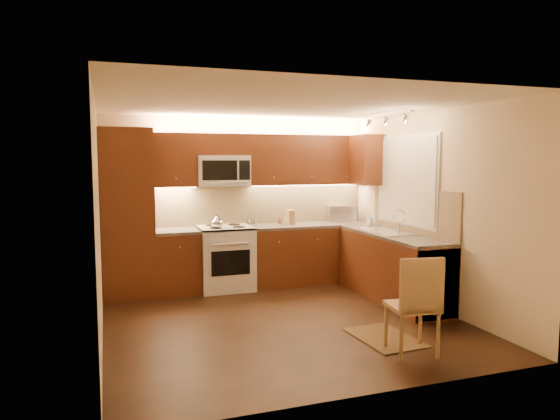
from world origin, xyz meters
name	(u,v)px	position (x,y,z in m)	size (l,w,h in m)	color
floor	(283,321)	(0.00, 0.00, 0.00)	(4.00, 4.00, 0.01)	black
ceiling	(283,104)	(0.00, 0.00, 2.50)	(4.00, 4.00, 0.01)	beige
wall_back	(239,201)	(0.00, 2.00, 1.25)	(4.00, 0.01, 2.50)	beige
wall_front	(368,241)	(0.00, -2.00, 1.25)	(4.00, 0.01, 2.50)	beige
wall_left	(98,222)	(-2.00, 0.00, 1.25)	(0.01, 4.00, 2.50)	beige
wall_right	(431,209)	(2.00, 0.00, 1.25)	(0.01, 4.00, 2.50)	beige
pantry	(127,214)	(-1.65, 1.70, 1.15)	(0.70, 0.60, 2.30)	#4A2210
base_cab_back_left	(177,263)	(-0.99, 1.70, 0.43)	(0.62, 0.60, 0.86)	#4A2210
counter_back_left	(177,231)	(-0.99, 1.70, 0.88)	(0.62, 0.60, 0.04)	#353230
base_cab_back_right	(310,254)	(1.04, 1.70, 0.43)	(1.92, 0.60, 0.86)	#4A2210
counter_back_right	(310,225)	(1.04, 1.70, 0.88)	(1.92, 0.60, 0.04)	#353230
base_cab_right	(393,268)	(1.70, 0.40, 0.43)	(0.60, 2.00, 0.86)	#4A2210
counter_right	(393,235)	(1.70, 0.40, 0.88)	(0.60, 2.00, 0.04)	#353230
dishwasher	(423,280)	(1.70, -0.30, 0.43)	(0.58, 0.60, 0.84)	silver
backsplash_back	(262,204)	(0.35, 1.99, 1.20)	(3.30, 0.02, 0.60)	tan
backsplash_right	(413,210)	(1.99, 0.40, 1.20)	(0.02, 2.00, 0.60)	tan
upper_cab_back_left	(174,160)	(-0.99, 1.82, 1.88)	(0.62, 0.35, 0.75)	#4A2210
upper_cab_back_right	(308,160)	(1.04, 1.82, 1.88)	(1.92, 0.35, 0.75)	#4A2210
upper_cab_bridge	(222,145)	(-0.30, 1.82, 2.09)	(0.76, 0.35, 0.31)	#4A2210
upper_cab_right_corner	(367,160)	(1.82, 1.40, 1.88)	(0.35, 0.50, 0.75)	#4A2210
stove	(225,258)	(-0.30, 1.68, 0.46)	(0.76, 0.65, 0.92)	silver
microwave	(222,171)	(-0.30, 1.81, 1.72)	(0.76, 0.38, 0.44)	silver
window_frame	(407,180)	(1.99, 0.55, 1.60)	(0.03, 1.44, 1.24)	silver
window_blinds	(406,180)	(1.97, 0.55, 1.60)	(0.02, 1.36, 1.16)	silver
sink	(388,226)	(1.70, 0.55, 0.98)	(0.52, 0.86, 0.15)	silver
faucet	(399,220)	(1.88, 0.55, 1.05)	(0.20, 0.04, 0.30)	silver
track_light_bar	(386,115)	(1.55, 0.40, 2.46)	(0.04, 1.20, 0.03)	silver
kettle	(217,222)	(-0.45, 1.51, 1.02)	(0.17, 0.17, 0.19)	silver
toaster_oven	(340,213)	(1.62, 1.86, 1.03)	(0.43, 0.32, 0.26)	silver
knife_block	(290,217)	(0.72, 1.75, 1.01)	(0.10, 0.16, 0.22)	olive
spice_jar_a	(256,221)	(0.24, 1.93, 0.94)	(0.05, 0.05, 0.09)	silver
spice_jar_b	(280,221)	(0.59, 1.84, 0.94)	(0.05, 0.05, 0.09)	brown
spice_jar_c	(250,221)	(0.14, 1.94, 0.95)	(0.05, 0.05, 0.10)	silver
spice_jar_d	(250,221)	(0.14, 1.94, 0.95)	(0.04, 0.04, 0.09)	#9F5B2F
soap_bottle	(370,219)	(1.86, 1.32, 0.98)	(0.07, 0.08, 0.16)	silver
rug	(385,338)	(0.82, -0.90, 0.01)	(0.55, 0.83, 0.01)	black
dining_chair	(412,304)	(0.85, -1.34, 0.49)	(0.43, 0.43, 0.98)	olive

